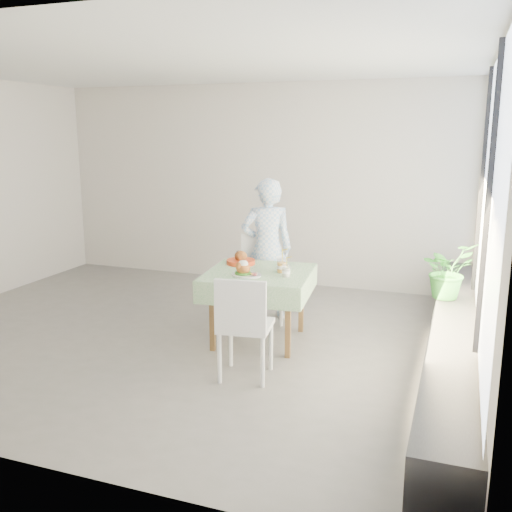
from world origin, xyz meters
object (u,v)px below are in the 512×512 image
at_px(diner, 267,249).
at_px(main_dish, 245,271).
at_px(cafe_table, 259,298).
at_px(potted_plant, 447,270).
at_px(chair_near, 245,346).
at_px(chair_far, 262,294).
at_px(juice_cup_orange, 282,266).

bearing_deg(diner, main_dish, 69.68).
xyz_separation_m(cafe_table, potted_plant, (1.81, 0.54, 0.32)).
bearing_deg(potted_plant, cafe_table, -163.39).
relative_size(chair_near, diner, 0.57).
relative_size(cafe_table, potted_plant, 2.00).
xyz_separation_m(chair_far, chair_near, (0.38, -1.54, -0.02)).
xyz_separation_m(chair_far, juice_cup_orange, (0.42, -0.60, 0.50)).
bearing_deg(potted_plant, chair_near, -138.39).
relative_size(cafe_table, juice_cup_orange, 3.94).
distance_m(chair_far, chair_near, 1.58).
distance_m(cafe_table, diner, 0.86).
bearing_deg(chair_near, chair_far, 104.02).
bearing_deg(chair_far, cafe_table, -73.55).
height_order(cafe_table, main_dish, main_dish).
bearing_deg(cafe_table, chair_near, -77.76).
xyz_separation_m(chair_far, potted_plant, (2.00, -0.10, 0.48)).
bearing_deg(juice_cup_orange, potted_plant, 17.47).
relative_size(juice_cup_orange, potted_plant, 0.51).
relative_size(diner, main_dish, 5.35).
bearing_deg(chair_near, main_dish, 111.40).
distance_m(diner, juice_cup_orange, 0.82).
relative_size(chair_far, main_dish, 3.25).
bearing_deg(chair_far, main_dish, -82.35).
bearing_deg(potted_plant, juice_cup_orange, -162.53).
bearing_deg(diner, chair_near, 76.39).
xyz_separation_m(chair_near, potted_plant, (1.61, 1.43, 0.50)).
xyz_separation_m(chair_far, diner, (0.02, 0.12, 0.51)).
relative_size(diner, juice_cup_orange, 5.64).
xyz_separation_m(cafe_table, chair_near, (0.19, -0.89, -0.17)).
xyz_separation_m(diner, main_dish, (0.10, -0.97, -0.02)).
bearing_deg(diner, potted_plant, 147.48).
bearing_deg(potted_plant, chair_far, 177.08).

